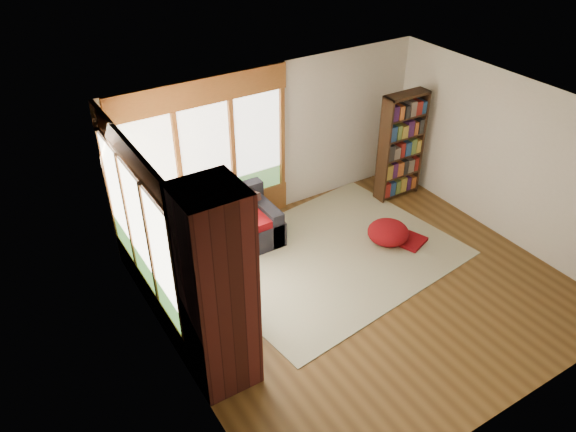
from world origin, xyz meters
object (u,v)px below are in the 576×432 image
brick_chimney (217,292)px  sectional_sofa (188,254)px  dog_tan (196,222)px  bookshelf (401,146)px  area_rug (331,255)px  pouf (388,232)px  dog_brindle (185,249)px

brick_chimney → sectional_sofa: bearing=77.7°
sectional_sofa → dog_tan: (0.17, -0.01, 0.51)m
sectional_sofa → bookshelf: bookshelf is taller
sectional_sofa → area_rug: bearing=-21.0°
pouf → dog_tan: bearing=160.7°
pouf → dog_tan: size_ratio=0.58×
dog_tan → dog_brindle: dog_tan is taller
sectional_sofa → dog_brindle: dog_brindle is taller
area_rug → dog_brindle: 2.37m
bookshelf → pouf: bearing=-135.9°
sectional_sofa → pouf: sectional_sofa is taller
sectional_sofa → dog_brindle: bearing=-112.0°
pouf → dog_tan: (-2.83, 0.99, 0.62)m
pouf → dog_brindle: dog_brindle is taller
dog_tan → brick_chimney: bearing=-161.7°
dog_brindle → bookshelf: bearing=-83.1°
dog_brindle → sectional_sofa: bearing=-23.3°
bookshelf → dog_tan: size_ratio=1.70×
pouf → sectional_sofa: bearing=161.5°
brick_chimney → area_rug: size_ratio=0.70×
sectional_sofa → area_rug: 2.20m
area_rug → pouf: 1.02m
area_rug → dog_tan: (-1.84, 0.82, 0.81)m
area_rug → dog_brindle: dog_brindle is taller
sectional_sofa → area_rug: (2.01, -0.83, -0.30)m
brick_chimney → dog_brindle: bearing=81.1°
area_rug → dog_tan: size_ratio=3.29×
pouf → area_rug: bearing=170.1°
dog_brindle → brick_chimney: bearing=171.2°
sectional_sofa → dog_brindle: size_ratio=2.51×
sectional_sofa → pouf: 3.16m
bookshelf → brick_chimney: bearing=-155.1°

